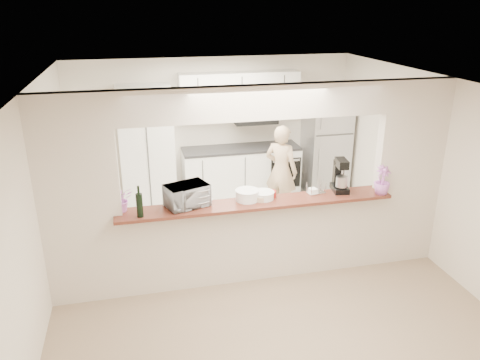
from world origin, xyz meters
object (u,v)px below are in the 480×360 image
object	(u,v)px
toaster_oven	(187,195)
person	(281,171)
refrigerator	(326,147)
stand_mixer	(340,177)

from	to	relation	value
toaster_oven	person	size ratio (longest dim) A/B	0.32
refrigerator	toaster_oven	bearing A→B (deg)	-137.81
stand_mixer	person	bearing A→B (deg)	97.28
stand_mixer	person	size ratio (longest dim) A/B	0.28
refrigerator	toaster_oven	size ratio (longest dim) A/B	3.48
stand_mixer	toaster_oven	bearing A→B (deg)	-178.85
refrigerator	stand_mixer	xyz separation A→B (m)	(-0.93, -2.59, 0.43)
refrigerator	stand_mixer	bearing A→B (deg)	-109.69
refrigerator	person	bearing A→B (deg)	-142.94
toaster_oven	person	world-z (taller)	person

